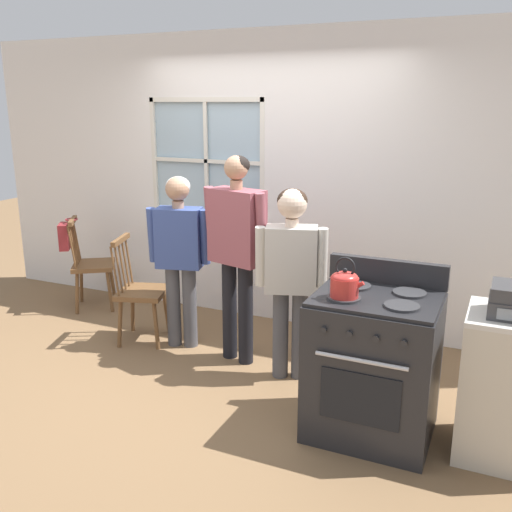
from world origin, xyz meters
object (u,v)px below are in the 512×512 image
object	(u,v)px
chair_by_window	(91,266)
handbag	(65,236)
chair_near_wall	(140,293)
person_adult_right	(291,265)
stove	(373,364)
kettle	(345,283)
side_counter	(510,387)
person_elderly_left	(180,247)
person_teen_center	(237,241)
potted_plant	(230,217)

from	to	relation	value
chair_by_window	handbag	world-z (taller)	same
chair_near_wall	person_adult_right	bearing A→B (deg)	-112.46
stove	chair_by_window	bearing A→B (deg)	160.48
kettle	side_counter	xyz separation A→B (m)	(0.96, 0.21, -0.57)
person_adult_right	handbag	size ratio (longest dim) A/B	4.78
person_elderly_left	person_adult_right	size ratio (longest dim) A/B	1.01
chair_near_wall	side_counter	world-z (taller)	chair_near_wall
person_elderly_left	side_counter	distance (m)	2.71
stove	person_adult_right	bearing A→B (deg)	146.20
person_elderly_left	side_counter	xyz separation A→B (m)	(2.61, -0.60, -0.44)
person_teen_center	handbag	distance (m)	2.16
person_adult_right	stove	size ratio (longest dim) A/B	1.35
chair_near_wall	person_teen_center	size ratio (longest dim) A/B	0.56
person_teen_center	kettle	size ratio (longest dim) A/B	6.79
side_counter	kettle	bearing A→B (deg)	-167.89
chair_by_window	side_counter	world-z (taller)	chair_by_window
person_teen_center	handbag	world-z (taller)	person_teen_center
kettle	side_counter	size ratio (longest dim) A/B	0.27
chair_by_window	kettle	bearing A→B (deg)	-146.59
chair_by_window	kettle	size ratio (longest dim) A/B	3.81
potted_plant	person_teen_center	bearing A→B (deg)	-60.33
chair_near_wall	potted_plant	size ratio (longest dim) A/B	3.23
chair_near_wall	potted_plant	xyz separation A→B (m)	(0.44, 0.89, 0.55)
chair_by_window	stove	xyz separation A→B (m)	(3.17, -1.12, 0.03)
chair_near_wall	handbag	size ratio (longest dim) A/B	3.07
person_adult_right	chair_near_wall	bearing A→B (deg)	157.12
handbag	side_counter	world-z (taller)	handbag
chair_near_wall	handbag	distance (m)	1.25
person_teen_center	stove	bearing A→B (deg)	-10.98
stove	side_counter	size ratio (longest dim) A/B	1.20
handbag	stove	bearing A→B (deg)	-16.43
person_teen_center	potted_plant	size ratio (longest dim) A/B	5.75
kettle	handbag	xyz separation A→B (m)	(-3.19, 1.12, -0.25)
person_elderly_left	side_counter	bearing A→B (deg)	-27.85
side_counter	potted_plant	bearing A→B (deg)	150.62
person_teen_center	person_elderly_left	bearing A→B (deg)	-171.11
person_elderly_left	chair_near_wall	bearing A→B (deg)	172.37
chair_by_window	potted_plant	bearing A→B (deg)	-108.18
chair_near_wall	person_adult_right	size ratio (longest dim) A/B	0.64
person_adult_right	potted_plant	bearing A→B (deg)	116.84
person_elderly_left	handbag	distance (m)	1.58
chair_by_window	person_teen_center	world-z (taller)	person_teen_center
chair_by_window	side_counter	bearing A→B (deg)	-138.68
person_teen_center	side_counter	size ratio (longest dim) A/B	1.86
chair_by_window	potted_plant	world-z (taller)	potted_plant
person_adult_right	kettle	size ratio (longest dim) A/B	5.94
person_teen_center	stove	world-z (taller)	person_teen_center
person_teen_center	side_counter	distance (m)	2.19
chair_by_window	person_teen_center	size ratio (longest dim) A/B	0.56
person_teen_center	potted_plant	distance (m)	1.04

